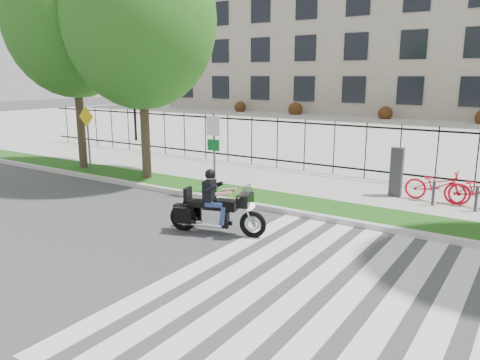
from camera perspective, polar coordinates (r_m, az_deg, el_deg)
The scene contains 14 objects.
ground at distance 11.13m, azimuth -13.48°, elevation -7.54°, with size 120.00×120.00×0.00m, color #3D3D40.
curb at distance 14.08m, azimuth -1.29°, elevation -2.60°, with size 60.00×0.20×0.15m, color #B8B5AE.
grass_verge at distance 14.76m, azimuth 0.58°, elevation -1.88°, with size 60.00×1.50×0.15m, color #1B4E13.
sidewalk at distance 16.86m, azimuth 5.19°, elevation -0.09°, with size 60.00×3.50×0.15m, color #999690.
plaza at distance 33.19m, azimuth 19.78°, elevation 5.45°, with size 80.00×34.00×0.10m, color #999690.
crosswalk_stripes at distance 8.52m, azimuth 10.14°, elevation -13.83°, with size 5.70×8.00×0.01m, color silver, non-canonical shape.
iron_fence at distance 18.20m, azimuth 7.88°, elevation 4.23°, with size 30.00×0.06×2.00m, color black, non-canonical shape.
office_building at distance 52.92m, azimuth 26.12°, elevation 18.13°, with size 60.00×21.90×20.15m.
lamp_post_left at distance 27.44m, azimuth -12.86°, elevation 11.14°, with size 1.06×0.70×4.25m.
street_tree_0 at distance 19.70m, azimuth -19.69°, elevation 17.92°, with size 5.10×5.10×8.62m.
street_tree_1 at distance 17.05m, azimuth -12.06°, elevation 18.49°, with size 5.23×5.23×8.46m.
sign_pole_regulatory at distance 14.65m, azimuth -3.22°, elevation 4.63°, with size 0.50×0.09×2.50m.
sign_pole_warning at distance 18.81m, azimuth -18.10°, elevation 5.82°, with size 0.78×0.09×2.49m.
motorcycle_rider at distance 11.32m, azimuth -2.94°, elevation -3.46°, with size 2.44×1.09×1.92m.
Camera 1 is at (7.74, -7.06, 3.77)m, focal length 35.00 mm.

